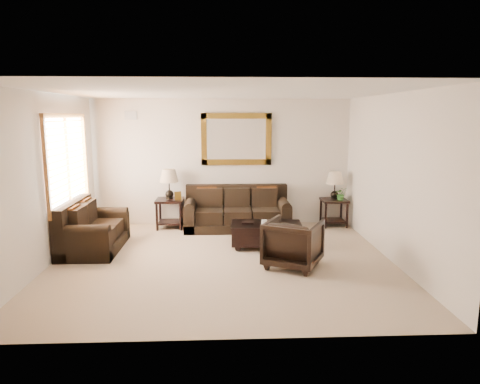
{
  "coord_description": "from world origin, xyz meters",
  "views": [
    {
      "loc": [
        -0.01,
        -6.69,
        2.33
      ],
      "look_at": [
        0.31,
        0.6,
        1.04
      ],
      "focal_mm": 32.0,
      "sensor_mm": 36.0,
      "label": 1
    }
  ],
  "objects_px": {
    "loveseat": "(91,232)",
    "end_table_right": "(335,191)",
    "armchair": "(293,241)",
    "end_table_left": "(169,190)",
    "coffee_table": "(266,232)",
    "sofa": "(237,213)"
  },
  "relations": [
    {
      "from": "end_table_right",
      "to": "loveseat",
      "type": "bearing_deg",
      "value": -162.61
    },
    {
      "from": "end_table_right",
      "to": "armchair",
      "type": "bearing_deg",
      "value": -117.52
    },
    {
      "from": "sofa",
      "to": "coffee_table",
      "type": "distance_m",
      "value": 1.41
    },
    {
      "from": "loveseat",
      "to": "end_table_right",
      "type": "bearing_deg",
      "value": -72.61
    },
    {
      "from": "sofa",
      "to": "coffee_table",
      "type": "height_order",
      "value": "sofa"
    },
    {
      "from": "coffee_table",
      "to": "armchair",
      "type": "bearing_deg",
      "value": -69.72
    },
    {
      "from": "end_table_right",
      "to": "end_table_left",
      "type": "bearing_deg",
      "value": -179.7
    },
    {
      "from": "loveseat",
      "to": "armchair",
      "type": "distance_m",
      "value": 3.58
    },
    {
      "from": "end_table_right",
      "to": "coffee_table",
      "type": "distance_m",
      "value": 2.22
    },
    {
      "from": "end_table_left",
      "to": "end_table_right",
      "type": "bearing_deg",
      "value": 0.3
    },
    {
      "from": "sofa",
      "to": "loveseat",
      "type": "distance_m",
      "value": 2.97
    },
    {
      "from": "end_table_right",
      "to": "coffee_table",
      "type": "bearing_deg",
      "value": -138.12
    },
    {
      "from": "end_table_left",
      "to": "armchair",
      "type": "xyz_separation_m",
      "value": [
        2.21,
        -2.47,
        -0.4
      ]
    },
    {
      "from": "sofa",
      "to": "end_table_left",
      "type": "xyz_separation_m",
      "value": [
        -1.42,
        0.1,
        0.49
      ]
    },
    {
      "from": "sofa",
      "to": "loveseat",
      "type": "xyz_separation_m",
      "value": [
        -2.64,
        -1.36,
        -0.0
      ]
    },
    {
      "from": "loveseat",
      "to": "end_table_right",
      "type": "relative_size",
      "value": 1.33
    },
    {
      "from": "armchair",
      "to": "coffee_table",
      "type": "bearing_deg",
      "value": -45.79
    },
    {
      "from": "coffee_table",
      "to": "loveseat",
      "type": "bearing_deg",
      "value": -175.66
    },
    {
      "from": "end_table_left",
      "to": "end_table_right",
      "type": "distance_m",
      "value": 3.5
    },
    {
      "from": "end_table_right",
      "to": "coffee_table",
      "type": "relative_size",
      "value": 0.9
    },
    {
      "from": "end_table_left",
      "to": "coffee_table",
      "type": "height_order",
      "value": "end_table_left"
    },
    {
      "from": "sofa",
      "to": "armchair",
      "type": "xyz_separation_m",
      "value": [
        0.79,
        -2.37,
        0.09
      ]
    }
  ]
}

